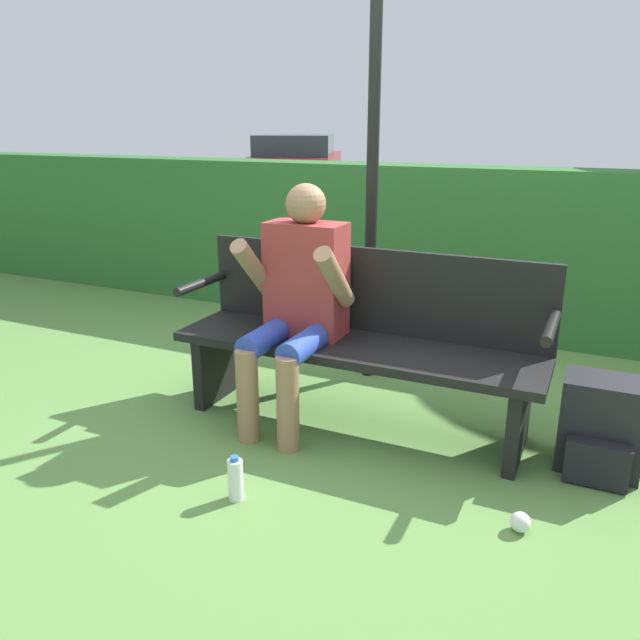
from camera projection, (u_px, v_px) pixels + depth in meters
name	position (u px, v px, depth m)	size (l,w,h in m)	color
ground_plane	(353.00, 423.00, 3.32)	(40.00, 40.00, 0.00)	#5B8942
hedge_back	(445.00, 249.00, 4.72)	(12.00, 0.40, 1.22)	#2D662D
park_bench	(360.00, 337.00, 3.24)	(1.91, 0.50, 0.90)	black
person_seated	(298.00, 295.00, 3.19)	(0.54, 0.61, 1.24)	#993333
backpack	(601.00, 428.00, 2.82)	(0.36, 0.34, 0.44)	black
water_bottle	(236.00, 479.00, 2.62)	(0.07, 0.07, 0.20)	white
signpost	(374.00, 102.00, 3.46)	(0.36, 0.09, 2.87)	black
parked_car	(295.00, 167.00, 12.99)	(3.04, 4.51, 1.28)	maroon
litter_crumple	(520.00, 522.00, 2.43)	(0.08, 0.08, 0.08)	silver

